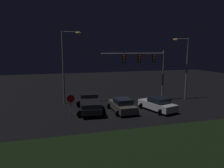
# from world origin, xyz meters

# --- Properties ---
(ground_plane) EXTENTS (80.00, 80.00, 0.00)m
(ground_plane) POSITION_xyz_m (0.00, 0.00, 0.00)
(ground_plane) COLOR black
(grass_median) EXTENTS (25.61, 7.53, 0.10)m
(grass_median) POSITION_xyz_m (0.00, -9.76, 0.05)
(grass_median) COLOR black
(grass_median) RESTS_ON ground_plane
(pickup_truck) EXTENTS (3.28, 5.59, 1.80)m
(pickup_truck) POSITION_xyz_m (-3.70, 0.29, 1.00)
(pickup_truck) COLOR black
(pickup_truck) RESTS_ON ground_plane
(car_sedan) EXTENTS (3.21, 4.72, 1.51)m
(car_sedan) POSITION_xyz_m (3.39, -1.49, 0.74)
(car_sedan) COLOR silver
(car_sedan) RESTS_ON ground_plane
(car_sedan_far) EXTENTS (2.52, 4.42, 1.51)m
(car_sedan_far) POSITION_xyz_m (-0.44, -0.87, 0.74)
(car_sedan_far) COLOR #514C47
(car_sedan_far) RESTS_ON ground_plane
(traffic_signal_gantry) EXTENTS (8.32, 0.56, 6.50)m
(traffic_signal_gantry) POSITION_xyz_m (3.97, 2.91, 4.90)
(traffic_signal_gantry) COLOR slate
(traffic_signal_gantry) RESTS_ON ground_plane
(street_lamp_left) EXTENTS (2.36, 0.44, 8.81)m
(street_lamp_left) POSITION_xyz_m (-5.65, 4.59, 5.46)
(street_lamp_left) COLOR slate
(street_lamp_left) RESTS_ON ground_plane
(street_lamp_right) EXTENTS (2.32, 0.44, 8.08)m
(street_lamp_right) POSITION_xyz_m (9.28, 2.62, 5.07)
(street_lamp_right) COLOR slate
(street_lamp_right) RESTS_ON ground_plane
(stop_sign) EXTENTS (0.76, 0.08, 2.23)m
(stop_sign) POSITION_xyz_m (-5.83, -1.07, 1.56)
(stop_sign) COLOR slate
(stop_sign) RESTS_ON ground_plane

